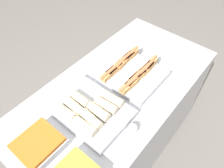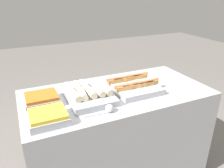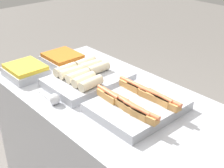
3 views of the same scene
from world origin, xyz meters
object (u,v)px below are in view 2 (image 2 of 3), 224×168
at_px(tray_side_front, 48,117).
at_px(tray_hotdogs, 133,85).
at_px(tray_wraps, 87,93).
at_px(serving_spoon_near, 108,109).
at_px(tray_side_back, 42,99).

bearing_deg(tray_side_front, tray_hotdogs, 16.42).
bearing_deg(tray_hotdogs, tray_wraps, -179.51).
xyz_separation_m(tray_hotdogs, serving_spoon_near, (-0.35, -0.27, -0.01)).
height_order(tray_hotdogs, tray_side_back, tray_hotdogs).
height_order(tray_side_back, serving_spoon_near, tray_side_back).
bearing_deg(tray_side_back, serving_spoon_near, -39.09).
xyz_separation_m(tray_hotdogs, tray_wraps, (-0.41, -0.00, 0.00)).
bearing_deg(tray_wraps, tray_side_back, 170.44).
bearing_deg(serving_spoon_near, tray_wraps, 103.32).
bearing_deg(tray_side_back, tray_wraps, -9.56).
height_order(tray_wraps, tray_side_back, tray_wraps).
height_order(tray_hotdogs, tray_side_front, tray_hotdogs).
relative_size(tray_side_back, serving_spoon_near, 1.13).
distance_m(tray_wraps, serving_spoon_near, 0.28).
xyz_separation_m(tray_hotdogs, tray_side_front, (-0.75, -0.22, -0.00)).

